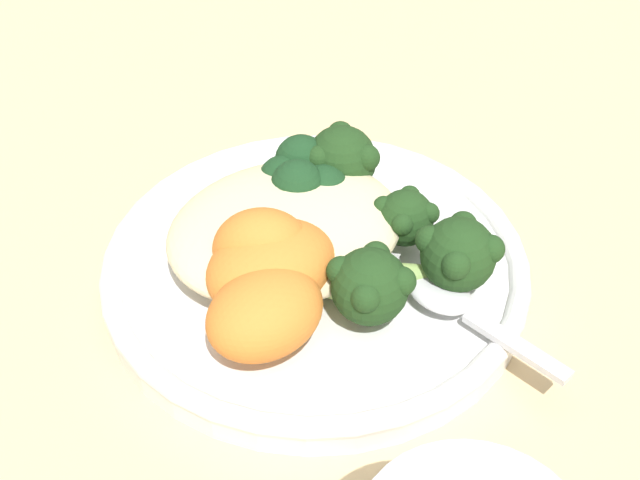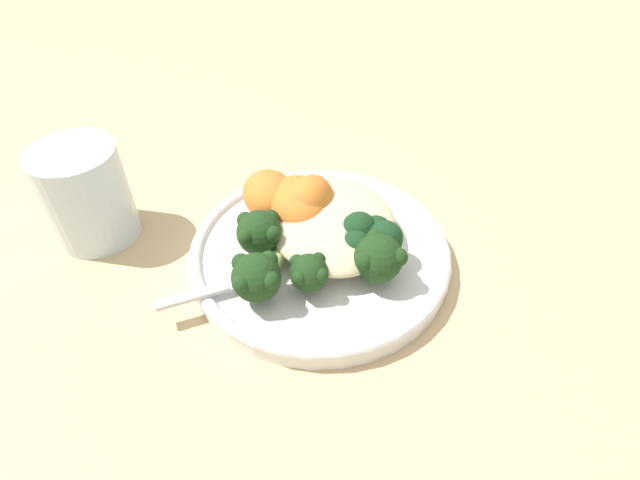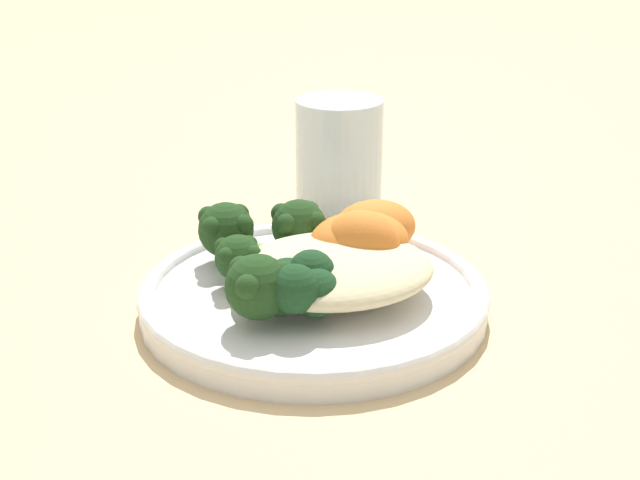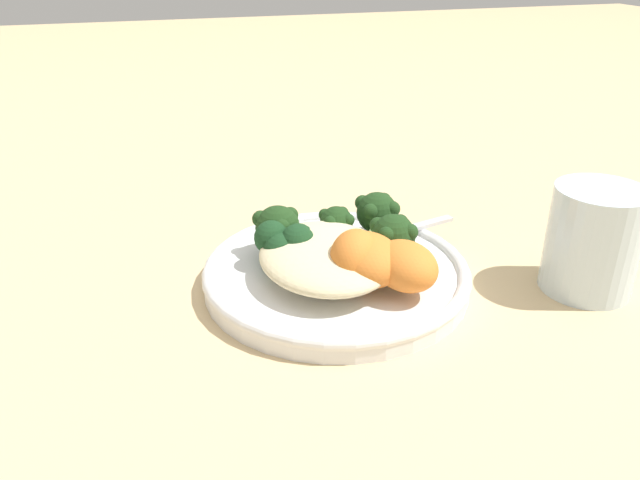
{
  "view_description": "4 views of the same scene",
  "coord_description": "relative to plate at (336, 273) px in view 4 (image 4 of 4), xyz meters",
  "views": [
    {
      "loc": [
        -0.18,
        -0.33,
        0.36
      ],
      "look_at": [
        0.01,
        -0.03,
        0.04
      ],
      "focal_mm": 50.0,
      "sensor_mm": 36.0,
      "label": 1
    },
    {
      "loc": [
        0.34,
        -0.06,
        0.34
      ],
      "look_at": [
        0.03,
        -0.02,
        0.04
      ],
      "focal_mm": 28.0,
      "sensor_mm": 36.0,
      "label": 2
    },
    {
      "loc": [
        0.13,
        0.53,
        0.28
      ],
      "look_at": [
        0.0,
        -0.03,
        0.05
      ],
      "focal_mm": 50.0,
      "sensor_mm": 36.0,
      "label": 3
    },
    {
      "loc": [
        -0.46,
        0.14,
        0.29
      ],
      "look_at": [
        -0.0,
        0.01,
        0.05
      ],
      "focal_mm": 35.0,
      "sensor_mm": 36.0,
      "label": 4
    }
  ],
  "objects": [
    {
      "name": "broccoli_stalk_4",
      "position": [
        -0.01,
        0.02,
        0.02
      ],
      "size": [
        0.05,
        0.08,
        0.03
      ],
      "rotation": [
        0.0,
        0.0,
        1.11
      ],
      "color": "#8EB25B",
      "rests_on": "plate"
    },
    {
      "name": "sweet_potato_chunk_2",
      "position": [
        -0.04,
        -0.0,
        0.03
      ],
      "size": [
        0.07,
        0.06,
        0.05
      ],
      "primitive_type": "ellipsoid",
      "rotation": [
        0.0,
        0.0,
        5.73
      ],
      "color": "orange",
      "rests_on": "plate"
    },
    {
      "name": "broccoli_stalk_3",
      "position": [
        0.04,
        0.04,
        0.03
      ],
      "size": [
        0.1,
        0.09,
        0.04
      ],
      "rotation": [
        0.0,
        0.0,
        0.71
      ],
      "color": "#8EB25B",
      "rests_on": "plate"
    },
    {
      "name": "ground_plane",
      "position": [
        -0.01,
        0.01,
        -0.01
      ],
      "size": [
        4.0,
        4.0,
        0.0
      ],
      "primitive_type": "plane",
      "color": "#D6B784"
    },
    {
      "name": "broccoli_stalk_2",
      "position": [
        0.04,
        -0.02,
        0.02
      ],
      "size": [
        0.09,
        0.03,
        0.03
      ],
      "rotation": [
        0.0,
        0.0,
        -0.01
      ],
      "color": "#8EB25B",
      "rests_on": "plate"
    },
    {
      "name": "kale_tuft",
      "position": [
        0.02,
        0.04,
        0.03
      ],
      "size": [
        0.05,
        0.06,
        0.04
      ],
      "color": "#193D1E",
      "rests_on": "plate"
    },
    {
      "name": "broccoli_stalk_1",
      "position": [
        0.04,
        -0.05,
        0.03
      ],
      "size": [
        0.11,
        0.08,
        0.04
      ],
      "rotation": [
        0.0,
        0.0,
        -0.53
      ],
      "color": "#8EB25B",
      "rests_on": "plate"
    },
    {
      "name": "sweet_potato_chunk_1",
      "position": [
        -0.04,
        -0.02,
        0.03
      ],
      "size": [
        0.08,
        0.06,
        0.04
      ],
      "primitive_type": "ellipsoid",
      "rotation": [
        0.0,
        0.0,
        3.22
      ],
      "color": "orange",
      "rests_on": "plate"
    },
    {
      "name": "spoon",
      "position": [
        0.04,
        -0.07,
        0.01
      ],
      "size": [
        0.04,
        0.1,
        0.01
      ],
      "rotation": [
        0.0,
        0.0,
        4.94
      ],
      "color": "silver",
      "rests_on": "plate"
    },
    {
      "name": "quinoa_mound",
      "position": [
        -0.01,
        0.02,
        0.03
      ],
      "size": [
        0.13,
        0.11,
        0.03
      ],
      "primitive_type": "ellipsoid",
      "color": "beige",
      "rests_on": "plate"
    },
    {
      "name": "water_glass",
      "position": [
        -0.07,
        -0.21,
        0.04
      ],
      "size": [
        0.08,
        0.08,
        0.1
      ],
      "primitive_type": "cylinder",
      "color": "silver",
      "rests_on": "ground_plane"
    },
    {
      "name": "broccoli_stalk_0",
      "position": [
        -0.0,
        -0.05,
        0.03
      ],
      "size": [
        0.06,
        0.08,
        0.04
      ],
      "rotation": [
        0.0,
        0.0,
        -1.06
      ],
      "color": "#8EB25B",
      "rests_on": "plate"
    },
    {
      "name": "plate",
      "position": [
        0.0,
        0.0,
        0.0
      ],
      "size": [
        0.24,
        0.24,
        0.02
      ],
      "color": "white",
      "rests_on": "ground_plane"
    },
    {
      "name": "sweet_potato_chunk_0",
      "position": [
        -0.05,
        -0.04,
        0.03
      ],
      "size": [
        0.07,
        0.06,
        0.04
      ],
      "primitive_type": "ellipsoid",
      "rotation": [
        0.0,
        0.0,
        3.33
      ],
      "color": "orange",
      "rests_on": "plate"
    }
  ]
}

